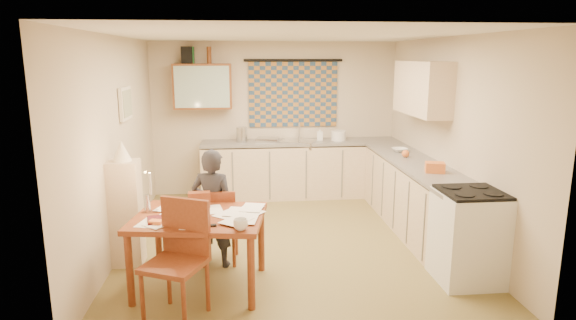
{
  "coord_description": "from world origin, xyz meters",
  "views": [
    {
      "loc": [
        -0.58,
        -5.66,
        2.26
      ],
      "look_at": [
        0.01,
        0.2,
        0.99
      ],
      "focal_mm": 30.0,
      "sensor_mm": 36.0,
      "label": 1
    }
  ],
  "objects": [
    {
      "name": "wall_right",
      "position": [
        2.01,
        0.0,
        1.25
      ],
      "size": [
        0.02,
        4.5,
        2.5
      ],
      "primitive_type": "cube",
      "color": "beige",
      "rests_on": "floor"
    },
    {
      "name": "upper_cabinet_right",
      "position": [
        1.83,
        0.55,
        1.85
      ],
      "size": [
        0.34,
        1.3,
        0.7
      ],
      "primitive_type": "cube",
      "color": "#CCAE8B",
      "rests_on": "wall_right"
    },
    {
      "name": "lampshade",
      "position": [
        -1.84,
        -0.49,
        1.28
      ],
      "size": [
        0.2,
        0.2,
        0.22
      ],
      "primitive_type": "cone",
      "color": "silver",
      "rests_on": "shelf_stand"
    },
    {
      "name": "bottle_brown",
      "position": [
        -1.04,
        2.08,
        2.28
      ],
      "size": [
        0.08,
        0.08,
        0.26
      ],
      "primitive_type": "cylinder",
      "rotation": [
        0.0,
        0.0,
        -0.19
      ],
      "color": "#5F2E13",
      "rests_on": "wall_cabinet"
    },
    {
      "name": "fruit_orange",
      "position": [
        1.65,
        0.54,
        0.97
      ],
      "size": [
        0.1,
        0.1,
        0.1
      ],
      "primitive_type": "sphere",
      "color": "orange",
      "rests_on": "counter_right"
    },
    {
      "name": "eyeglasses",
      "position": [
        -0.88,
        -1.47,
        0.76
      ],
      "size": [
        0.13,
        0.05,
        0.02
      ],
      "primitive_type": "cube",
      "rotation": [
        0.0,
        0.0,
        0.07
      ],
      "color": "black",
      "rests_on": "dining_table"
    },
    {
      "name": "bowl",
      "position": [
        1.7,
        0.92,
        0.95
      ],
      "size": [
        0.26,
        0.26,
        0.05
      ],
      "primitive_type": "imported",
      "rotation": [
        0.0,
        0.0,
        0.11
      ],
      "color": "white",
      "rests_on": "counter_right"
    },
    {
      "name": "candle",
      "position": [
        -1.47,
        -0.99,
        1.04
      ],
      "size": [
        0.03,
        0.03,
        0.22
      ],
      "primitive_type": "cylinder",
      "rotation": [
        0.0,
        0.0,
        0.05
      ],
      "color": "white",
      "rests_on": "dining_table"
    },
    {
      "name": "letter_rack",
      "position": [
        -1.01,
        -0.88,
        0.83
      ],
      "size": [
        0.22,
        0.11,
        0.16
      ],
      "primitive_type": "cube",
      "rotation": [
        0.0,
        0.0,
        0.04
      ],
      "color": "maroon",
      "rests_on": "dining_table"
    },
    {
      "name": "shelf_stand",
      "position": [
        -1.84,
        -0.49,
        0.58
      ],
      "size": [
        0.32,
        0.3,
        1.17
      ],
      "primitive_type": "cube",
      "color": "#CCAE8B",
      "rests_on": "floor"
    },
    {
      "name": "dining_table",
      "position": [
        -1.0,
        -1.14,
        0.38
      ],
      "size": [
        1.37,
        1.12,
        0.75
      ],
      "rotation": [
        0.0,
        0.0,
        -0.16
      ],
      "color": "maroon",
      "rests_on": "floor"
    },
    {
      "name": "magazine",
      "position": [
        -1.46,
        -1.29,
        0.76
      ],
      "size": [
        0.27,
        0.31,
        0.02
      ],
      "primitive_type": "imported",
      "rotation": [
        0.0,
        0.0,
        0.2
      ],
      "color": "maroon",
      "rests_on": "dining_table"
    },
    {
      "name": "ceiling",
      "position": [
        0.0,
        0.0,
        2.51
      ],
      "size": [
        4.0,
        4.5,
        0.02
      ],
      "primitive_type": "cube",
      "color": "white",
      "rests_on": "floor"
    },
    {
      "name": "wall_cabinet_glass",
      "position": [
        -1.15,
        1.91,
        1.8
      ],
      "size": [
        0.84,
        0.02,
        0.64
      ],
      "primitive_type": "cube",
      "color": "#99B2A5",
      "rests_on": "wall_back"
    },
    {
      "name": "wall_back",
      "position": [
        0.0,
        2.26,
        1.25
      ],
      "size": [
        4.0,
        0.02,
        2.5
      ],
      "primitive_type": "cube",
      "color": "beige",
      "rests_on": "floor"
    },
    {
      "name": "wall_cabinet",
      "position": [
        -1.15,
        2.08,
        1.8
      ],
      "size": [
        0.9,
        0.34,
        0.7
      ],
      "primitive_type": "cube",
      "color": "#5F2E13",
      "rests_on": "wall_back"
    },
    {
      "name": "wall_front",
      "position": [
        0.0,
        -2.26,
        1.25
      ],
      "size": [
        4.0,
        0.02,
        2.5
      ],
      "primitive_type": "cube",
      "color": "beige",
      "rests_on": "floor"
    },
    {
      "name": "floor",
      "position": [
        0.0,
        0.0,
        -0.01
      ],
      "size": [
        4.0,
        4.5,
        0.02
      ],
      "primitive_type": "cube",
      "color": "brown",
      "rests_on": "ground"
    },
    {
      "name": "candle_flame",
      "position": [
        -1.51,
        -1.01,
        1.16
      ],
      "size": [
        0.02,
        0.02,
        0.02
      ],
      "primitive_type": "sphere",
      "color": "#FFCC66",
      "rests_on": "dining_table"
    },
    {
      "name": "tap",
      "position": [
        0.39,
        2.13,
        1.06
      ],
      "size": [
        0.04,
        0.04,
        0.28
      ],
      "primitive_type": "cylinder",
      "rotation": [
        0.0,
        0.0,
        -0.27
      ],
      "color": "silver",
      "rests_on": "counter_back"
    },
    {
      "name": "speaker",
      "position": [
        -1.36,
        2.08,
        2.28
      ],
      "size": [
        0.19,
        0.22,
        0.26
      ],
      "primitive_type": "cube",
      "rotation": [
        0.0,
        0.0,
        -0.15
      ],
      "color": "black",
      "rests_on": "wall_cabinet"
    },
    {
      "name": "candle_holder",
      "position": [
        -1.51,
        -0.99,
        0.84
      ],
      "size": [
        0.07,
        0.07,
        0.18
      ],
      "primitive_type": "cylinder",
      "rotation": [
        0.0,
        0.0,
        -0.1
      ],
      "color": "silver",
      "rests_on": "dining_table"
    },
    {
      "name": "person",
      "position": [
        -0.89,
        -0.63,
        0.65
      ],
      "size": [
        0.65,
        0.57,
        1.31
      ],
      "primitive_type": "imported",
      "rotation": [
        0.0,
        0.0,
        2.86
      ],
      "color": "black",
      "rests_on": "floor"
    },
    {
      "name": "orange_box",
      "position": [
        -1.37,
        -1.36,
        0.77
      ],
      "size": [
        0.14,
        0.11,
        0.04
      ],
      "primitive_type": "cube",
      "rotation": [
        0.0,
        0.0,
        -0.29
      ],
      "color": "orange",
      "rests_on": "dining_table"
    },
    {
      "name": "soap_bottle",
      "position": [
        0.72,
        2.0,
        1.02
      ],
      "size": [
        0.12,
        0.12,
        0.21
      ],
      "primitive_type": "imported",
      "rotation": [
        0.0,
        0.0,
        -0.16
      ],
      "color": "white",
      "rests_on": "counter_back"
    },
    {
      "name": "chair_near",
      "position": [
        -1.16,
        -1.7,
        0.32
      ],
      "size": [
        0.62,
        0.62,
        1.04
      ],
      "rotation": [
        0.0,
        0.0,
        -0.43
      ],
      "color": "maroon",
      "rests_on": "floor"
    },
    {
      "name": "mug",
      "position": [
        -0.59,
        -1.59,
        0.8
      ],
      "size": [
        0.18,
        0.18,
        0.1
      ],
      "primitive_type": "imported",
      "rotation": [
        0.0,
        0.0,
        -0.2
      ],
      "color": "white",
      "rests_on": "dining_table"
    },
    {
      "name": "stove",
      "position": [
        1.7,
        -1.27,
        0.48
      ],
      "size": [
        0.62,
        0.62,
        0.96
      ],
      "color": "white",
      "rests_on": "floor"
    },
    {
      "name": "papers",
      "position": [
        -0.86,
        -1.16,
        0.76
      ],
      "size": [
        1.23,
        0.86,
        0.02
      ],
      "rotation": [
        0.0,
        0.0,
        -0.16
      ],
      "color": "white",
      "rests_on": "dining_table"
    },
    {
      "name": "counter_back",
      "position": [
        0.45,
        1.95,
        0.45
      ],
      "size": [
        3.3,
        0.62,
        0.92
      ],
      "color": "#CCAE8B",
      "rests_on": "floor"
    },
    {
      "name": "window_blind",
      "position": [
        0.3,
        2.22,
        1.65
      ],
      "size": [
        1.45,
        0.03,
        1.05
      ],
      "primitive_type": "cube",
      "color": "navy",
      "rests_on": "wall_back"
    },
    {
      "name": "bottle_green",
      "position": [
        -1.3,
        2.08,
        2.28
      ],
      "size": [
        0.07,
        0.07,
        0.26
      ],
      "primitive_type": "cylinder",
      "rotation": [
        0.0,
        0.0,
        -0.04
      ],
      "color": "#195926",
      "rests_on": "wall_cabinet"
    },
    {
      "name": "book",
      "position": [
        -1.38,
        -1.17,
        0.76
      ],
      "size": [
        0.28,
        0.31,
        0.02
      ],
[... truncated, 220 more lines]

